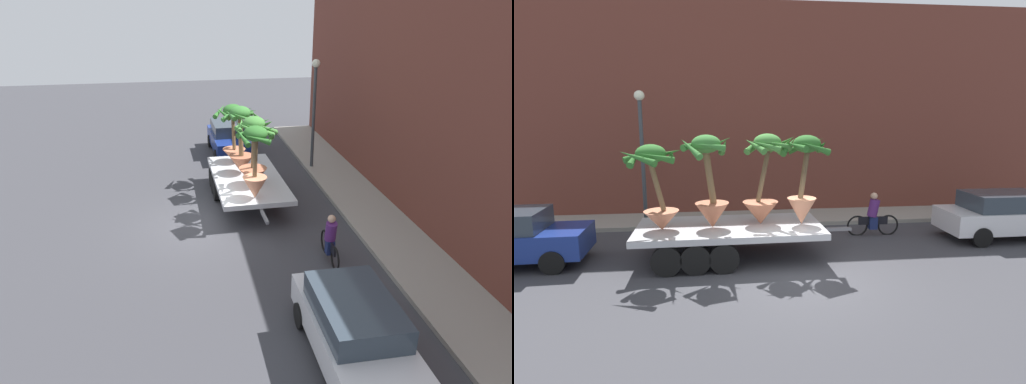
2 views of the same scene
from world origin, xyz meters
TOP-DOWN VIEW (x-y plane):
  - ground_plane at (0.00, 0.00)m, footprint 60.00×60.00m
  - sidewalk at (0.00, 6.10)m, footprint 24.00×2.20m
  - building_facade at (0.00, 7.80)m, footprint 24.00×1.20m
  - flatbed_trailer at (-2.12, 1.82)m, footprint 6.37×2.70m
  - potted_palm_rear at (0.26, 1.77)m, footprint 1.47×1.47m
  - potted_palm_middle at (-0.88, 1.90)m, footprint 1.60×1.59m
  - potted_palm_front at (-2.44, 1.67)m, footprint 1.54×1.58m
  - potted_palm_extra at (-3.89, 1.57)m, footprint 1.71×1.77m
  - cyclist at (3.10, 3.58)m, footprint 1.84×0.35m
  - parked_car at (7.47, 2.73)m, footprint 4.54×1.90m
  - street_lamp at (-4.90, 5.30)m, footprint 0.36×0.36m

SIDE VIEW (x-z plane):
  - ground_plane at x=0.00m, z-range 0.00..0.00m
  - sidewalk at x=0.00m, z-range 0.00..0.15m
  - cyclist at x=3.10m, z-range -0.10..1.44m
  - flatbed_trailer at x=-2.12m, z-range 0.28..1.26m
  - parked_car at x=7.47m, z-range 0.04..1.62m
  - potted_palm_middle at x=-0.88m, z-range 0.91..3.56m
  - potted_palm_front at x=-2.44m, z-range 0.92..3.56m
  - potted_palm_extra at x=-3.89m, z-range 1.05..3.44m
  - potted_palm_rear at x=0.26m, z-range 1.01..3.61m
  - street_lamp at x=-4.90m, z-range 0.82..5.65m
  - building_facade at x=0.00m, z-range 0.00..8.55m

